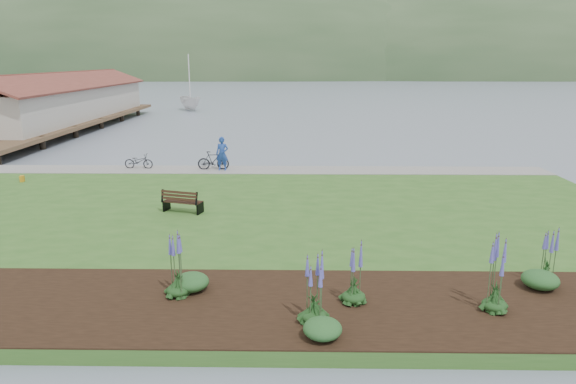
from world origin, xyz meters
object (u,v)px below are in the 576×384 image
park_bench (182,201)px  bicycle_a (139,161)px  sailboat (191,111)px  person (222,151)px

park_bench → bicycle_a: 9.82m
bicycle_a → sailboat: (-4.83, 39.02, -0.84)m
park_bench → sailboat: size_ratio=0.08×
bicycle_a → sailboat: 39.33m
park_bench → person: (0.52, 8.33, 0.64)m
sailboat → bicycle_a: bearing=-113.8°
park_bench → sailboat: (-9.26, 47.79, -0.90)m
person → bicycle_a: size_ratio=1.36×
bicycle_a → person: bearing=-91.8°
person → sailboat: sailboat is taller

